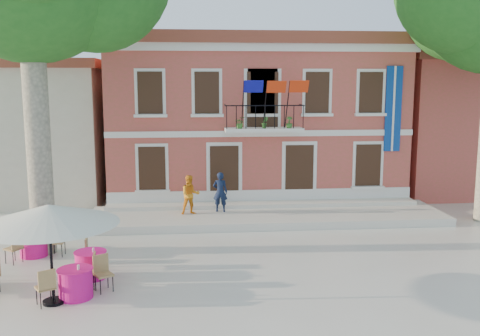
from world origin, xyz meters
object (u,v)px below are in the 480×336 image
object	(u,v)px
pedestrian_navy	(220,192)
cafe_table_0	(91,264)
cafe_table_3	(34,243)
patio_umbrella	(49,215)
cafe_table_1	(76,282)
pedestrian_orange	(190,195)

from	to	relation	value
pedestrian_navy	cafe_table_0	world-z (taller)	pedestrian_navy
pedestrian_navy	cafe_table_3	size ratio (longest dim) A/B	0.86
patio_umbrella	cafe_table_1	distance (m)	1.91
pedestrian_navy	pedestrian_orange	size ratio (longest dim) A/B	1.04
pedestrian_navy	cafe_table_1	xyz separation A→B (m)	(-4.10, -7.65, -0.68)
pedestrian_navy	cafe_table_1	world-z (taller)	pedestrian_navy
pedestrian_orange	patio_umbrella	bearing A→B (deg)	-124.58
cafe_table_1	cafe_table_3	bearing A→B (deg)	119.64
patio_umbrella	pedestrian_navy	xyz separation A→B (m)	(4.59, 7.93, -1.15)
cafe_table_1	cafe_table_3	xyz separation A→B (m)	(-2.01, 3.54, 0.01)
pedestrian_navy	cafe_table_3	world-z (taller)	pedestrian_navy
cafe_table_1	pedestrian_orange	bearing A→B (deg)	68.32
patio_umbrella	cafe_table_1	world-z (taller)	patio_umbrella
pedestrian_orange	cafe_table_0	xyz separation A→B (m)	(-2.79, -5.93, -0.65)
pedestrian_navy	cafe_table_0	bearing A→B (deg)	67.97
pedestrian_orange	cafe_table_1	xyz separation A→B (m)	(-2.91, -7.32, -0.65)
pedestrian_navy	cafe_table_1	distance (m)	8.70
cafe_table_0	patio_umbrella	bearing A→B (deg)	-110.17
patio_umbrella	pedestrian_navy	size ratio (longest dim) A/B	2.10
pedestrian_navy	cafe_table_3	distance (m)	7.40
pedestrian_orange	cafe_table_3	world-z (taller)	pedestrian_orange
pedestrian_orange	cafe_table_0	distance (m)	6.58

